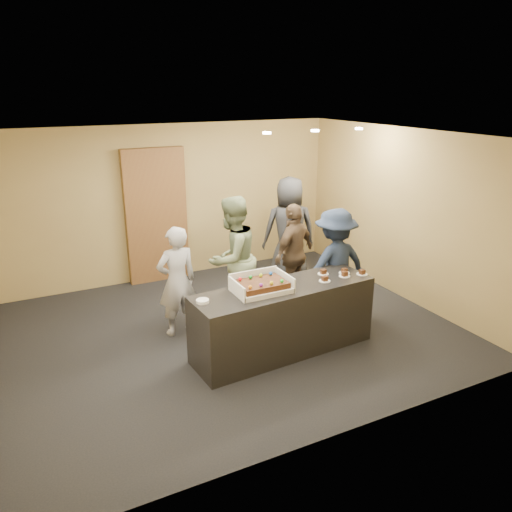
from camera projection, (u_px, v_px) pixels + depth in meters
name	position (u px, v px, depth m)	size (l,w,h in m)	color
room	(231.00, 240.00, 6.64)	(6.04, 6.00, 2.70)	black
serving_counter	(283.00, 319.00, 6.41)	(2.40, 0.70, 0.90)	black
storage_cabinet	(156.00, 216.00, 8.59)	(1.06, 0.15, 2.33)	brown
cake_box	(261.00, 287.00, 6.14)	(0.69, 0.48, 0.20)	white
sheet_cake	(262.00, 284.00, 6.10)	(0.59, 0.41, 0.11)	#3D1A0D
plate_stack	(203.00, 301.00, 5.81)	(0.15, 0.15, 0.04)	white
slice_a	(325.00, 279.00, 6.44)	(0.15, 0.15, 0.07)	white
slice_b	(323.00, 272.00, 6.68)	(0.15, 0.15, 0.07)	white
slice_c	(345.00, 275.00, 6.60)	(0.15, 0.15, 0.07)	white
slice_d	(344.00, 272.00, 6.71)	(0.15, 0.15, 0.07)	white
slice_e	(362.00, 273.00, 6.67)	(0.15, 0.15, 0.07)	white
person_server_grey	(177.00, 281.00, 6.78)	(0.56, 0.37, 1.55)	#ACABB1
person_sage_man	(232.00, 259.00, 7.24)	(0.89, 0.69, 1.83)	gray
person_navy_man	(334.00, 265.00, 7.23)	(1.08, 0.62, 1.66)	#1E2A44
person_brown_extra	(294.00, 254.00, 7.81)	(0.94, 0.39, 1.60)	brown
person_dark_suit	(289.00, 231.00, 8.57)	(0.91, 0.59, 1.87)	#2A2B2F
ceiling_spotlights	(315.00, 131.00, 7.31)	(1.72, 0.12, 0.03)	#FFEAC6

